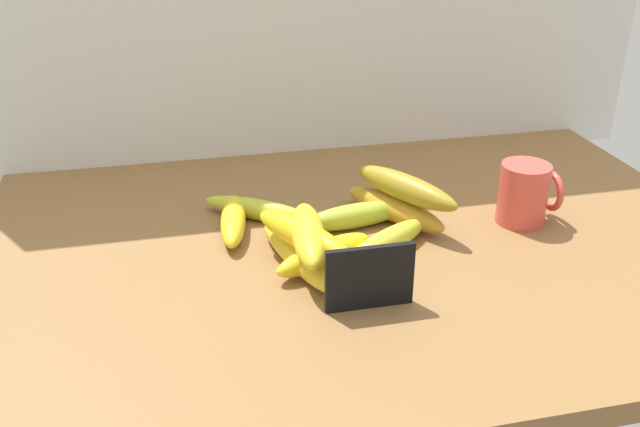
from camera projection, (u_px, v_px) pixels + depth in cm
name	position (u px, v px, depth cm)	size (l,w,h in cm)	color
counter_top	(364.00, 253.00, 100.66)	(110.00, 76.00, 3.00)	brown
chalkboard_sign	(370.00, 280.00, 83.91)	(11.00, 1.80, 8.40)	black
coffee_mug	(525.00, 193.00, 104.26)	(8.84, 7.34, 9.32)	#D94C42
banana_0	(394.00, 209.00, 105.68)	(18.93, 4.02, 4.02)	gold
banana_1	(324.00, 254.00, 93.40)	(15.70, 3.75, 3.75)	yellow
banana_2	(385.00, 243.00, 96.50)	(17.60, 3.52, 3.52)	gold
banana_3	(352.00, 216.00, 103.70)	(16.61, 3.73, 3.73)	#ACC135
banana_4	(257.00, 210.00, 106.25)	(18.00, 3.24, 3.24)	gold
banana_5	(297.00, 256.00, 93.38)	(20.28, 3.31, 3.31)	yellow
banana_6	(233.00, 220.00, 102.51)	(15.69, 3.65, 3.65)	yellow
banana_7	(308.00, 235.00, 90.79)	(16.77, 4.33, 4.33)	yellow
banana_8	(405.00, 188.00, 102.94)	(19.04, 3.97, 3.97)	olive
banana_9	(304.00, 236.00, 91.02)	(17.52, 3.88, 3.88)	yellow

